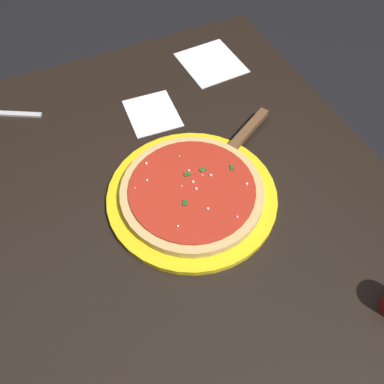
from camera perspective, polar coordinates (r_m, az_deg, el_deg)
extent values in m
plane|color=black|center=(1.52, -1.28, -18.17)|extent=(5.00, 5.00, 0.00)
cube|color=black|center=(1.38, -21.80, -2.93)|extent=(0.06, 0.06, 0.75)
cube|color=black|center=(1.46, 4.13, 6.28)|extent=(0.06, 0.06, 0.75)
cube|color=black|center=(0.83, -2.22, -1.51)|extent=(0.95, 0.82, 0.03)
cylinder|color=yellow|center=(0.81, 0.00, -0.60)|extent=(0.31, 0.31, 0.01)
cylinder|color=#DBB26B|center=(0.80, 0.00, -0.03)|extent=(0.26, 0.26, 0.02)
cylinder|color=red|center=(0.80, 0.00, 0.40)|extent=(0.23, 0.23, 0.00)
sphere|color=#EFEACC|center=(0.81, 1.32, 2.21)|extent=(0.00, 0.00, 0.00)
sphere|color=#EFEACC|center=(0.80, -7.39, 0.53)|extent=(0.00, 0.00, 0.00)
sphere|color=#EFEACC|center=(0.75, -1.85, -4.42)|extent=(0.00, 0.00, 0.00)
sphere|color=#EFEACC|center=(0.80, -1.40, 0.86)|extent=(0.00, 0.00, 0.00)
sphere|color=#EFEACC|center=(0.77, 2.05, -2.15)|extent=(0.00, 0.00, 0.00)
sphere|color=#EFEACC|center=(0.83, -5.92, 3.69)|extent=(0.01, 0.01, 0.01)
sphere|color=#EFEACC|center=(0.80, 0.20, 1.21)|extent=(0.01, 0.01, 0.01)
sphere|color=#EFEACC|center=(0.76, 5.83, -3.21)|extent=(0.00, 0.00, 0.00)
sphere|color=#EFEACC|center=(0.79, 0.52, 0.44)|extent=(0.01, 0.01, 0.01)
sphere|color=#EFEACC|center=(0.82, 1.49, 2.78)|extent=(0.00, 0.00, 0.00)
sphere|color=#EFEACC|center=(0.82, -0.41, 2.79)|extent=(0.00, 0.00, 0.00)
sphere|color=#EFEACC|center=(0.80, 7.05, 1.05)|extent=(0.01, 0.01, 0.01)
sphere|color=#EFEACC|center=(0.81, -5.83, 1.52)|extent=(0.00, 0.00, 0.00)
sphere|color=#EFEACC|center=(0.81, 2.30, 2.38)|extent=(0.01, 0.01, 0.01)
sphere|color=#EFEACC|center=(0.84, -1.64, 4.66)|extent=(0.00, 0.00, 0.00)
cube|color=#23561E|center=(0.81, -0.61, 2.30)|extent=(0.01, 0.01, 0.00)
cube|color=#23561E|center=(0.83, 5.20, 3.15)|extent=(0.01, 0.01, 0.00)
cube|color=#23561E|center=(0.82, 1.40, 2.90)|extent=(0.01, 0.01, 0.00)
cube|color=#23561E|center=(0.77, -0.90, -1.43)|extent=(0.01, 0.01, 0.00)
cube|color=silver|center=(0.85, 3.39, 3.50)|extent=(0.11, 0.11, 0.00)
cube|color=brown|center=(0.92, 7.28, 7.99)|extent=(0.08, 0.12, 0.01)
cube|color=white|center=(0.97, -5.14, 10.07)|extent=(0.13, 0.11, 0.00)
cube|color=white|center=(1.10, 2.48, 16.30)|extent=(0.15, 0.14, 0.00)
cube|color=silver|center=(1.04, -22.75, 9.31)|extent=(0.08, 0.14, 0.00)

